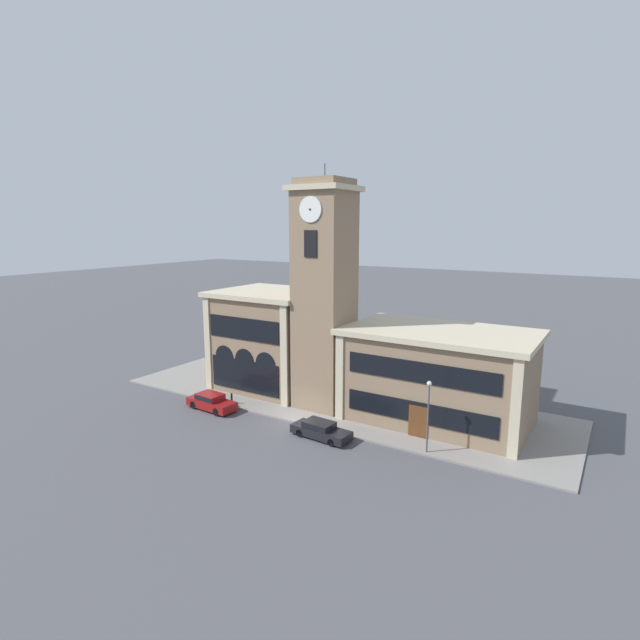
# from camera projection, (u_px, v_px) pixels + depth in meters

# --- Properties ---
(ground_plane) EXTENTS (300.00, 300.00, 0.00)m
(ground_plane) POSITION_uv_depth(u_px,v_px,m) (294.00, 423.00, 41.31)
(ground_plane) COLOR #4C4C51
(sidewalk_kerb) EXTENTS (42.08, 13.23, 0.15)m
(sidewalk_kerb) POSITION_uv_depth(u_px,v_px,m) (334.00, 399.00, 46.81)
(sidewalk_kerb) COLOR gray
(sidewalk_kerb) RESTS_ON ground_plane
(clock_tower) EXTENTS (5.05, 5.05, 21.22)m
(clock_tower) POSITION_uv_depth(u_px,v_px,m) (325.00, 296.00, 43.42)
(clock_tower) COLOR #897056
(clock_tower) RESTS_ON ground_plane
(town_hall_left_wing) EXTENTS (10.64, 9.31, 9.81)m
(town_hall_left_wing) POSITION_uv_depth(u_px,v_px,m) (272.00, 339.00, 49.99)
(town_hall_left_wing) COLOR #897056
(town_hall_left_wing) RESTS_ON ground_plane
(town_hall_right_wing) EXTENTS (15.26, 9.31, 7.81)m
(town_hall_right_wing) POSITION_uv_depth(u_px,v_px,m) (438.00, 375.00, 41.26)
(town_hall_right_wing) COLOR #897056
(town_hall_right_wing) RESTS_ON ground_plane
(parked_car_near) EXTENTS (4.84, 2.14, 1.44)m
(parked_car_near) POSITION_uv_depth(u_px,v_px,m) (211.00, 401.00, 44.33)
(parked_car_near) COLOR maroon
(parked_car_near) RESTS_ON ground_plane
(parked_car_mid) EXTENTS (4.91, 2.04, 1.30)m
(parked_car_mid) POSITION_uv_depth(u_px,v_px,m) (320.00, 429.00, 38.40)
(parked_car_mid) COLOR black
(parked_car_mid) RESTS_ON ground_plane
(street_lamp) EXTENTS (0.36, 0.36, 5.30)m
(street_lamp) POSITION_uv_depth(u_px,v_px,m) (428.00, 405.00, 35.13)
(street_lamp) COLOR #4C4C51
(street_lamp) RESTS_ON sidewalk_kerb
(bollard) EXTENTS (0.18, 0.18, 1.06)m
(bollard) POSITION_uv_depth(u_px,v_px,m) (232.00, 399.00, 45.31)
(bollard) COLOR black
(bollard) RESTS_ON sidewalk_kerb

